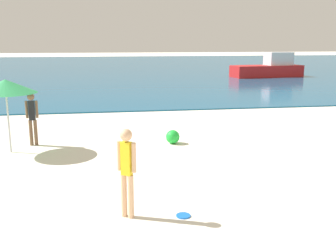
{
  "coord_description": "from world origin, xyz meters",
  "views": [
    {
      "loc": [
        -1.87,
        -2.28,
        3.15
      ],
      "look_at": [
        -0.46,
        6.55,
        1.19
      ],
      "focal_mm": 42.17,
      "sensor_mm": 36.0,
      "label": 1
    }
  ],
  "objects": [
    {
      "name": "beach_umbrella",
      "position": [
        -4.6,
        9.17,
        1.89
      ],
      "size": [
        1.7,
        1.7,
        2.08
      ],
      "color": "#B7B7BC",
      "rests_on": "ground"
    },
    {
      "name": "person_distant",
      "position": [
        -4.08,
        9.86,
        0.91
      ],
      "size": [
        0.37,
        0.21,
        1.6
      ],
      "rotation": [
        0.0,
        0.0,
        0.02
      ],
      "color": "brown",
      "rests_on": "ground"
    },
    {
      "name": "frisbee",
      "position": [
        -0.55,
        4.26,
        0.01
      ],
      "size": [
        0.26,
        0.26,
        0.03
      ],
      "primitive_type": "cylinder",
      "color": "blue",
      "rests_on": "ground"
    },
    {
      "name": "beach_ball",
      "position": [
        0.14,
        9.39,
        0.21
      ],
      "size": [
        0.43,
        0.43,
        0.43
      ],
      "primitive_type": "sphere",
      "color": "green",
      "rests_on": "ground"
    },
    {
      "name": "water",
      "position": [
        0.0,
        45.06,
        0.03
      ],
      "size": [
        160.0,
        60.0,
        0.06
      ],
      "primitive_type": "cube",
      "color": "#14567F",
      "rests_on": "ground"
    },
    {
      "name": "boat_near",
      "position": [
        12.03,
        29.93,
        0.77
      ],
      "size": [
        6.27,
        2.7,
        2.07
      ],
      "rotation": [
        0.0,
        0.0,
        3.27
      ],
      "color": "red",
      "rests_on": "water"
    },
    {
      "name": "person_standing",
      "position": [
        -1.55,
        4.4,
        0.93
      ],
      "size": [
        0.33,
        0.25,
        1.64
      ],
      "rotation": [
        0.0,
        0.0,
        5.69
      ],
      "color": "#DDAD84",
      "rests_on": "ground"
    }
  ]
}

